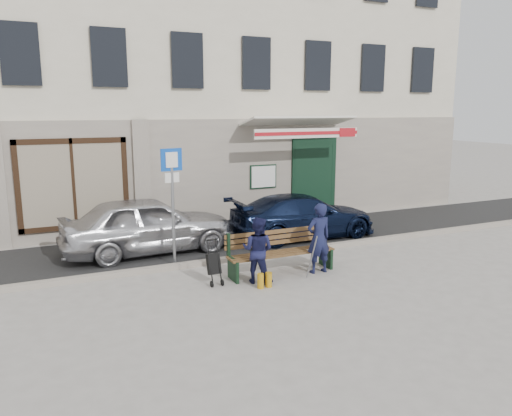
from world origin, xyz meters
TOP-DOWN VIEW (x-y plane):
  - ground at (0.00, 0.00)m, footprint 80.00×80.00m
  - asphalt_lane at (0.00, 3.10)m, footprint 60.00×3.20m
  - curb at (0.00, 1.50)m, footprint 60.00×0.18m
  - building at (0.01, 8.45)m, footprint 20.00×8.27m
  - car_silver at (-1.68, 3.05)m, footprint 4.26×1.91m
  - car_navy at (2.52, 2.79)m, footprint 4.16×1.73m
  - parking_sign at (-1.38, 1.76)m, footprint 0.49×0.12m
  - bench at (0.53, 0.30)m, footprint 2.40×1.17m
  - man at (1.32, 0.01)m, footprint 0.56×0.37m
  - woman at (-0.13, -0.02)m, footprint 0.83×0.83m
  - stroller at (-0.98, 0.26)m, footprint 0.28×0.38m

SIDE VIEW (x-z plane):
  - ground at x=0.00m, z-range 0.00..0.00m
  - asphalt_lane at x=0.00m, z-range 0.00..0.01m
  - curb at x=0.00m, z-range 0.00..0.12m
  - stroller at x=-0.98m, z-range -0.05..0.85m
  - bench at x=0.53m, z-range -0.03..0.95m
  - car_navy at x=2.52m, z-range 0.00..1.20m
  - woman at x=-0.13m, z-range 0.00..1.36m
  - car_silver at x=-1.68m, z-range 0.00..1.42m
  - man at x=1.32m, z-range 0.00..1.53m
  - parking_sign at x=-1.38m, z-range 0.45..3.10m
  - building at x=0.01m, z-range -0.03..9.97m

